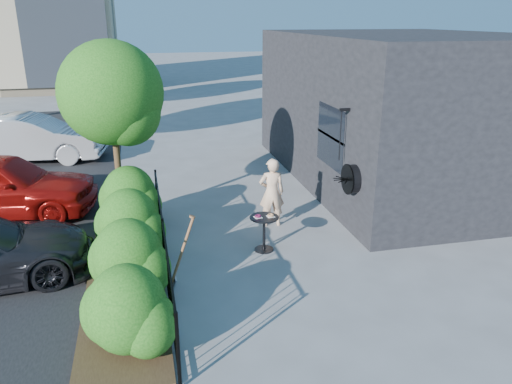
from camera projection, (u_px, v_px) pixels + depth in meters
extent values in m
plane|color=gray|center=(247.00, 266.00, 9.35)|extent=(120.00, 120.00, 0.00)
cube|color=black|center=(404.00, 108.00, 14.00)|extent=(6.00, 9.00, 4.00)
cube|color=black|center=(331.00, 137.00, 11.49)|extent=(0.04, 1.60, 1.40)
cube|color=black|center=(331.00, 137.00, 11.49)|extent=(0.05, 1.70, 0.06)
cylinder|color=black|center=(352.00, 179.00, 10.28)|extent=(0.18, 0.60, 0.60)
cylinder|color=black|center=(347.00, 179.00, 10.26)|extent=(0.03, 0.64, 0.64)
cube|color=black|center=(345.00, 110.00, 10.28)|extent=(0.25, 0.06, 0.06)
cylinder|color=black|center=(340.00, 136.00, 10.45)|extent=(0.02, 0.02, 1.05)
cylinder|color=black|center=(178.00, 351.00, 6.09)|extent=(0.05, 0.05, 1.10)
cylinder|color=black|center=(164.00, 247.00, 8.84)|extent=(0.05, 0.05, 1.10)
cylinder|color=black|center=(157.00, 192.00, 11.60)|extent=(0.05, 0.05, 1.10)
cube|color=black|center=(162.00, 220.00, 8.67)|extent=(0.03, 6.00, 0.03)
cube|color=black|center=(166.00, 270.00, 8.99)|extent=(0.03, 6.00, 0.03)
cylinder|color=black|center=(177.00, 346.00, 6.18)|extent=(0.02, 0.02, 1.04)
cylinder|color=black|center=(176.00, 337.00, 6.36)|extent=(0.02, 0.02, 1.04)
cylinder|color=black|center=(175.00, 328.00, 6.55)|extent=(0.02, 0.02, 1.04)
cylinder|color=black|center=(174.00, 319.00, 6.73)|extent=(0.02, 0.02, 1.04)
cylinder|color=black|center=(173.00, 311.00, 6.91)|extent=(0.02, 0.02, 1.04)
cylinder|color=black|center=(172.00, 304.00, 7.10)|extent=(0.02, 0.02, 1.04)
cylinder|color=black|center=(171.00, 296.00, 7.28)|extent=(0.02, 0.02, 1.04)
cylinder|color=black|center=(170.00, 289.00, 7.46)|extent=(0.02, 0.02, 1.04)
cylinder|color=black|center=(169.00, 283.00, 7.65)|extent=(0.02, 0.02, 1.04)
cylinder|color=black|center=(168.00, 277.00, 7.83)|extent=(0.02, 0.02, 1.04)
cylinder|color=black|center=(167.00, 271.00, 8.02)|extent=(0.02, 0.02, 1.04)
cylinder|color=black|center=(167.00, 265.00, 8.20)|extent=(0.02, 0.02, 1.04)
cylinder|color=black|center=(166.00, 260.00, 8.38)|extent=(0.02, 0.02, 1.04)
cylinder|color=black|center=(165.00, 254.00, 8.57)|extent=(0.02, 0.02, 1.04)
cylinder|color=black|center=(164.00, 249.00, 8.75)|extent=(0.02, 0.02, 1.04)
cylinder|color=black|center=(164.00, 245.00, 8.93)|extent=(0.02, 0.02, 1.04)
cylinder|color=black|center=(163.00, 240.00, 9.12)|extent=(0.02, 0.02, 1.04)
cylinder|color=black|center=(163.00, 236.00, 9.30)|extent=(0.02, 0.02, 1.04)
cylinder|color=black|center=(162.00, 231.00, 9.49)|extent=(0.02, 0.02, 1.04)
cylinder|color=black|center=(161.00, 227.00, 9.67)|extent=(0.02, 0.02, 1.04)
cylinder|color=black|center=(161.00, 223.00, 9.85)|extent=(0.02, 0.02, 1.04)
cylinder|color=black|center=(160.00, 220.00, 10.04)|extent=(0.02, 0.02, 1.04)
cylinder|color=black|center=(160.00, 216.00, 10.22)|extent=(0.02, 0.02, 1.04)
cylinder|color=black|center=(159.00, 212.00, 10.40)|extent=(0.02, 0.02, 1.04)
cylinder|color=black|center=(159.00, 209.00, 10.59)|extent=(0.02, 0.02, 1.04)
cylinder|color=black|center=(159.00, 206.00, 10.77)|extent=(0.02, 0.02, 1.04)
cylinder|color=black|center=(158.00, 203.00, 10.96)|extent=(0.02, 0.02, 1.04)
cylinder|color=black|center=(158.00, 200.00, 11.14)|extent=(0.02, 0.02, 1.04)
cylinder|color=black|center=(157.00, 197.00, 11.32)|extent=(0.02, 0.02, 1.04)
cylinder|color=black|center=(157.00, 194.00, 11.51)|extent=(0.02, 0.02, 1.04)
cube|color=#382616|center=(126.00, 277.00, 8.86)|extent=(1.30, 6.00, 0.08)
ellipsoid|color=#164F12|center=(127.00, 311.00, 6.64)|extent=(1.10, 1.10, 1.24)
ellipsoid|color=#164F12|center=(128.00, 258.00, 8.11)|extent=(1.10, 1.10, 1.24)
ellipsoid|color=#164F12|center=(129.00, 223.00, 9.49)|extent=(1.10, 1.10, 1.24)
ellipsoid|color=#164F12|center=(129.00, 198.00, 10.78)|extent=(1.10, 1.10, 1.24)
cylinder|color=#3F2B19|center=(118.00, 170.00, 11.03)|extent=(0.14, 0.14, 2.40)
sphere|color=#164F12|center=(111.00, 96.00, 10.48)|extent=(2.20, 2.20, 2.20)
sphere|color=#164F12|center=(127.00, 112.00, 10.47)|extent=(1.43, 1.43, 1.43)
cylinder|color=black|center=(264.00, 217.00, 9.74)|extent=(0.57, 0.57, 0.03)
cylinder|color=black|center=(264.00, 234.00, 9.86)|extent=(0.06, 0.06, 0.69)
cylinder|color=black|center=(264.00, 249.00, 9.97)|extent=(0.38, 0.38, 0.03)
cube|color=white|center=(258.00, 217.00, 9.71)|extent=(0.16, 0.16, 0.01)
cube|color=white|center=(271.00, 216.00, 9.75)|extent=(0.16, 0.16, 0.01)
torus|color=#520D2A|center=(258.00, 216.00, 9.70)|extent=(0.13, 0.13, 0.04)
torus|color=#B6794E|center=(271.00, 215.00, 9.74)|extent=(0.13, 0.13, 0.04)
imported|color=beige|center=(272.00, 192.00, 10.93)|extent=(0.59, 0.41, 1.54)
cylinder|color=brown|center=(182.00, 250.00, 8.30)|extent=(0.46, 0.05, 1.19)
cube|color=gray|center=(174.00, 285.00, 8.47)|extent=(0.11, 0.18, 0.25)
cylinder|color=brown|center=(192.00, 217.00, 8.14)|extent=(0.10, 0.10, 0.06)
imported|color=#B7B7BC|center=(31.00, 138.00, 15.95)|extent=(4.70, 2.19, 1.49)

